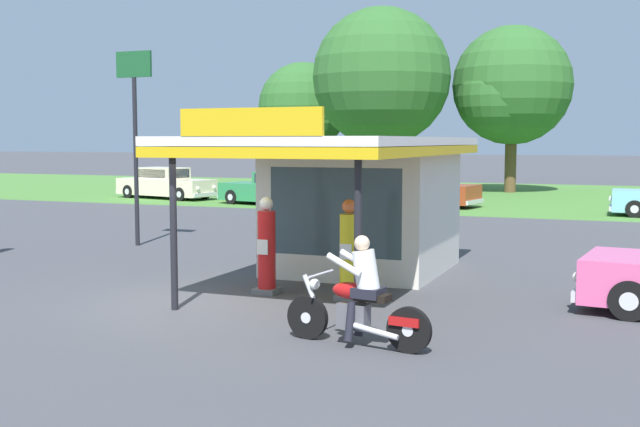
% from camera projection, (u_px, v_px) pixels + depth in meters
% --- Properties ---
extents(ground_plane, '(300.00, 300.00, 0.00)m').
position_uv_depth(ground_plane, '(186.00, 303.00, 14.00)').
color(ground_plane, '#424247').
extents(grass_verge_strip, '(120.00, 24.00, 0.01)m').
position_uv_depth(grass_verge_strip, '(487.00, 195.00, 41.69)').
color(grass_verge_strip, '#477A33').
rests_on(grass_verge_strip, ground).
extents(service_station_kiosk, '(4.22, 7.65, 3.40)m').
position_uv_depth(service_station_kiosk, '(358.00, 195.00, 17.05)').
color(service_station_kiosk, silver).
rests_on(service_station_kiosk, ground).
extents(gas_pump_nearside, '(0.44, 0.44, 1.84)m').
position_uv_depth(gas_pump_nearside, '(267.00, 250.00, 14.83)').
color(gas_pump_nearside, slate).
rests_on(gas_pump_nearside, ground).
extents(gas_pump_offside, '(0.44, 0.44, 1.84)m').
position_uv_depth(gas_pump_offside, '(349.00, 254.00, 14.21)').
color(gas_pump_offside, slate).
rests_on(gas_pump_offside, ground).
extents(motorcycle_with_rider, '(2.24, 0.70, 1.58)m').
position_uv_depth(motorcycle_with_rider, '(359.00, 300.00, 11.02)').
color(motorcycle_with_rider, black).
rests_on(motorcycle_with_rider, ground).
extents(parked_car_back_row_far_left, '(5.79, 2.93, 1.55)m').
position_uv_depth(parked_car_back_row_far_left, '(165.00, 184.00, 39.27)').
color(parked_car_back_row_far_left, beige).
rests_on(parked_car_back_row_far_left, ground).
extents(parked_car_back_row_centre, '(5.57, 3.08, 1.49)m').
position_uv_depth(parked_car_back_row_centre, '(275.00, 190.00, 35.33)').
color(parked_car_back_row_centre, '#2D844C').
rests_on(parked_car_back_row_centre, ground).
extents(parked_car_back_row_right, '(5.81, 2.86, 1.51)m').
position_uv_depth(parked_car_back_row_right, '(418.00, 190.00, 34.74)').
color(parked_car_back_row_right, '#993819').
rests_on(parked_car_back_row_right, ground).
extents(bystander_admiring_sedan, '(0.37, 0.37, 1.71)m').
position_uv_depth(bystander_admiring_sedan, '(329.00, 209.00, 22.56)').
color(bystander_admiring_sedan, brown).
rests_on(bystander_admiring_sedan, ground).
extents(tree_oak_centre, '(6.58, 6.58, 9.23)m').
position_uv_depth(tree_oak_centre, '(509.00, 88.00, 43.25)').
color(tree_oak_centre, brown).
rests_on(tree_oak_centre, ground).
extents(tree_oak_far_right, '(7.45, 7.45, 10.04)m').
position_uv_depth(tree_oak_far_right, '(384.00, 80.00, 42.23)').
color(tree_oak_far_right, brown).
rests_on(tree_oak_far_right, ground).
extents(tree_oak_right, '(5.59, 5.59, 7.77)m').
position_uv_depth(tree_oak_right, '(305.00, 109.00, 48.88)').
color(tree_oak_right, brown).
rests_on(tree_oak_right, ground).
extents(roadside_pole_sign, '(1.10, 0.12, 5.31)m').
position_uv_depth(roadside_pole_sign, '(135.00, 115.00, 21.41)').
color(roadside_pole_sign, black).
rests_on(roadside_pole_sign, ground).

